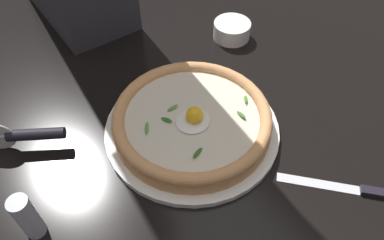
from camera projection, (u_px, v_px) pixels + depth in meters
ground_plane at (191, 122)px, 0.78m from camera, size 2.40×2.40×0.03m
pizza_plate at (192, 129)px, 0.74m from camera, size 0.34×0.34×0.01m
pizza at (192, 119)px, 0.72m from camera, size 0.31×0.31×0.06m
side_bowl at (232, 30)px, 0.93m from camera, size 0.09×0.09×0.04m
pizza_cutter at (26, 135)px, 0.69m from camera, size 0.14×0.09×0.07m
table_knife at (360, 190)px, 0.65m from camera, size 0.16×0.17×0.01m
pepper_shaker at (27, 217)px, 0.57m from camera, size 0.03×0.03×0.09m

